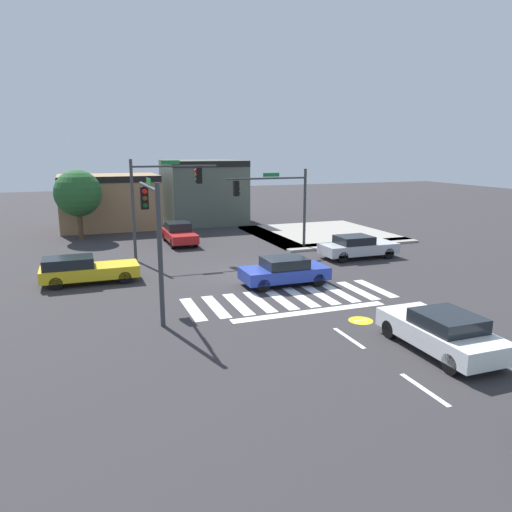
{
  "coord_description": "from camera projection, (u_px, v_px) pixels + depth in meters",
  "views": [
    {
      "loc": [
        -8.65,
        -23.46,
        6.5
      ],
      "look_at": [
        -0.31,
        -0.9,
        1.2
      ],
      "focal_mm": 34.13,
      "sensor_mm": 36.0,
      "label": 1
    }
  ],
  "objects": [
    {
      "name": "car_yellow",
      "position": [
        84.0,
        269.0,
        23.95
      ],
      "size": [
        4.65,
        1.76,
        1.36
      ],
      "color": "gold",
      "rests_on": "ground_plane"
    },
    {
      "name": "traffic_signal_northwest",
      "position": [
        163.0,
        190.0,
        28.63
      ],
      "size": [
        5.13,
        0.32,
        5.95
      ],
      "color": "#383A3D",
      "rests_on": "ground_plane"
    },
    {
      "name": "traffic_signal_southwest",
      "position": [
        152.0,
        221.0,
        19.02
      ],
      "size": [
        0.32,
        4.7,
        5.39
      ],
      "rotation": [
        0.0,
        0.0,
        1.57
      ],
      "color": "#383A3D",
      "rests_on": "ground_plane"
    },
    {
      "name": "curb_corner_northeast",
      "position": [
        317.0,
        235.0,
        37.3
      ],
      "size": [
        10.0,
        10.6,
        0.15
      ],
      "color": "#9E998E",
      "rests_on": "ground_plane"
    },
    {
      "name": "car_white",
      "position": [
        442.0,
        331.0,
        15.82
      ],
      "size": [
        1.92,
        4.46,
        1.38
      ],
      "rotation": [
        0.0,
        0.0,
        1.57
      ],
      "color": "white",
      "rests_on": "ground_plane"
    },
    {
      "name": "storefront_row",
      "position": [
        163.0,
        196.0,
        42.29
      ],
      "size": [
        15.43,
        6.89,
        5.54
      ],
      "color": "#93704C",
      "rests_on": "ground_plane"
    },
    {
      "name": "car_silver",
      "position": [
        357.0,
        247.0,
        29.55
      ],
      "size": [
        4.67,
        1.93,
        1.38
      ],
      "color": "#B7BABF",
      "rests_on": "ground_plane"
    },
    {
      "name": "bike_detector_marking",
      "position": [
        361.0,
        320.0,
        18.85
      ],
      "size": [
        0.95,
        0.95,
        0.01
      ],
      "color": "yellow",
      "rests_on": "ground_plane"
    },
    {
      "name": "lane_markings",
      "position": [
        422.0,
        362.0,
        15.18
      ],
      "size": [
        6.8,
        20.25,
        0.01
      ],
      "color": "white",
      "rests_on": "ground_plane"
    },
    {
      "name": "traffic_signal_northeast",
      "position": [
        274.0,
        196.0,
        31.14
      ],
      "size": [
        5.42,
        0.32,
        5.26
      ],
      "rotation": [
        0.0,
        0.0,
        3.14
      ],
      "color": "#383A3D",
      "rests_on": "ground_plane"
    },
    {
      "name": "ground_plane",
      "position": [
        256.0,
        274.0,
        25.81
      ],
      "size": [
        120.0,
        120.0,
        0.0
      ],
      "primitive_type": "plane",
      "color": "#302D30"
    },
    {
      "name": "car_red",
      "position": [
        179.0,
        233.0,
        34.07
      ],
      "size": [
        1.77,
        4.44,
        1.46
      ],
      "rotation": [
        0.0,
        0.0,
        -1.57
      ],
      "color": "red",
      "rests_on": "ground_plane"
    },
    {
      "name": "crosswalk_near",
      "position": [
        290.0,
        298.0,
        21.69
      ],
      "size": [
        9.39,
        3.13,
        0.01
      ],
      "color": "silver",
      "rests_on": "ground_plane"
    },
    {
      "name": "car_blue",
      "position": [
        284.0,
        271.0,
        23.72
      ],
      "size": [
        4.2,
        1.91,
        1.35
      ],
      "rotation": [
        0.0,
        0.0,
        3.14
      ],
      "color": "#23389E",
      "rests_on": "ground_plane"
    },
    {
      "name": "roadside_tree",
      "position": [
        78.0,
        193.0,
        35.03
      ],
      "size": [
        3.36,
        3.36,
        5.08
      ],
      "color": "#4C3823",
      "rests_on": "ground_plane"
    }
  ]
}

